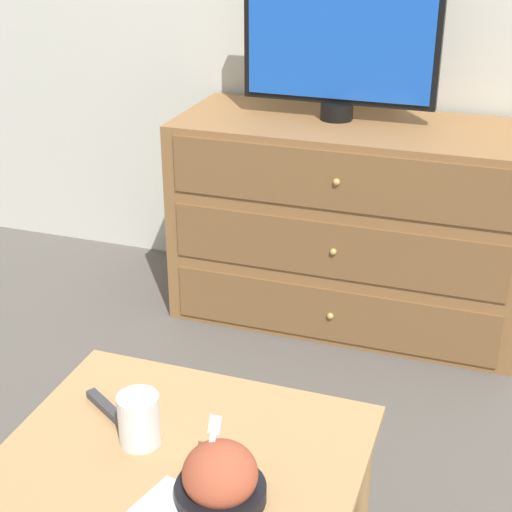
% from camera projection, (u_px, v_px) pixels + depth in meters
% --- Properties ---
extents(ground_plane, '(12.00, 12.00, 0.00)m').
position_uv_depth(ground_plane, '(335.00, 277.00, 3.32)').
color(ground_plane, '#56514C').
extents(dresser, '(1.26, 0.53, 0.75)m').
position_uv_depth(dresser, '(350.00, 223.00, 2.88)').
color(dresser, olive).
rests_on(dresser, ground_plane).
extents(tv, '(0.68, 0.12, 0.51)m').
position_uv_depth(tv, '(340.00, 41.00, 2.66)').
color(tv, black).
rests_on(tv, dresser).
extents(coffee_table, '(0.75, 0.63, 0.43)m').
position_uv_depth(coffee_table, '(180.00, 481.00, 1.66)').
color(coffee_table, tan).
rests_on(coffee_table, ground_plane).
extents(takeout_bowl, '(0.18, 0.18, 0.16)m').
position_uv_depth(takeout_bowl, '(220.00, 479.00, 1.50)').
color(takeout_bowl, black).
rests_on(takeout_bowl, coffee_table).
extents(drink_cup, '(0.09, 0.09, 0.12)m').
position_uv_depth(drink_cup, '(139.00, 422.00, 1.65)').
color(drink_cup, white).
rests_on(drink_cup, coffee_table).
extents(remote_control, '(0.15, 0.11, 0.02)m').
position_uv_depth(remote_control, '(109.00, 409.00, 1.76)').
color(remote_control, '#38383D').
rests_on(remote_control, coffee_table).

